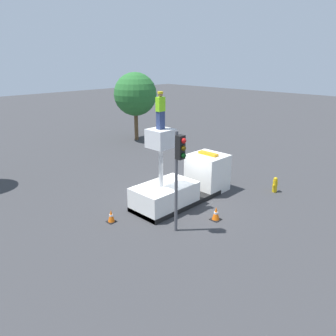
% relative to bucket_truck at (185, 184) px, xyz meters
% --- Properties ---
extents(ground_plane, '(120.00, 120.00, 0.00)m').
position_rel_bucket_truck_xyz_m(ground_plane, '(-0.58, 0.00, -0.93)').
color(ground_plane, '#38383A').
extents(bucket_truck, '(6.13, 2.07, 4.20)m').
position_rel_bucket_truck_xyz_m(bucket_truck, '(0.00, 0.00, 0.00)').
color(bucket_truck, black).
rests_on(bucket_truck, ground).
extents(worker, '(0.40, 0.26, 1.75)m').
position_rel_bucket_truck_xyz_m(worker, '(-1.78, 0.00, 4.16)').
color(worker, navy).
rests_on(worker, bucket_truck).
extents(traffic_light_pole, '(0.34, 0.57, 4.58)m').
position_rel_bucket_truck_xyz_m(traffic_light_pole, '(-2.84, -2.18, 2.33)').
color(traffic_light_pole, '#515156').
rests_on(traffic_light_pole, ground).
extents(fire_hydrant, '(0.51, 0.27, 0.91)m').
position_rel_bucket_truck_xyz_m(fire_hydrant, '(4.47, -3.04, -0.48)').
color(fire_hydrant, gold).
rests_on(fire_hydrant, ground).
extents(traffic_cone_rear, '(0.40, 0.40, 0.63)m').
position_rel_bucket_truck_xyz_m(traffic_cone_rear, '(-4.40, 0.71, -0.63)').
color(traffic_cone_rear, black).
rests_on(traffic_cone_rear, ground).
extents(traffic_cone_curbside, '(0.46, 0.46, 0.67)m').
position_rel_bucket_truck_xyz_m(traffic_cone_curbside, '(-0.73, -2.69, -0.61)').
color(traffic_cone_curbside, black).
rests_on(traffic_cone_curbside, ground).
extents(tree_right_bg, '(3.91, 3.91, 6.22)m').
position_rel_bucket_truck_xyz_m(tree_right_bg, '(7.13, 12.51, 3.32)').
color(tree_right_bg, brown).
rests_on(tree_right_bg, ground).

